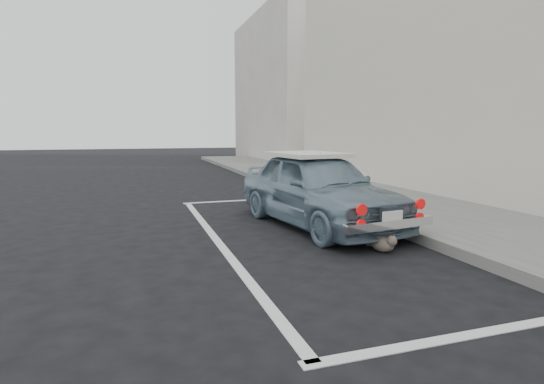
{
  "coord_description": "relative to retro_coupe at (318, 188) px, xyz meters",
  "views": [
    {
      "loc": [
        -2.03,
        -3.0,
        1.59
      ],
      "look_at": [
        -0.18,
        2.62,
        0.75
      ],
      "focal_mm": 28.0,
      "sensor_mm": 36.0,
      "label": 1
    }
  ],
  "objects": [
    {
      "name": "pline_rear",
      "position": [
        -0.43,
        -4.02,
        -0.64
      ],
      "size": [
        3.0,
        0.12,
        0.01
      ],
      "primitive_type": "cube",
      "color": "silver",
      "rests_on": "ground"
    },
    {
      "name": "pline_front",
      "position": [
        -0.43,
        2.98,
        -0.64
      ],
      "size": [
        3.0,
        0.12,
        0.01
      ],
      "primitive_type": "cube",
      "color": "silver",
      "rests_on": "ground"
    },
    {
      "name": "pline_side",
      "position": [
        -1.83,
        -0.52,
        -0.64
      ],
      "size": [
        0.12,
        7.0,
        0.01
      ],
      "primitive_type": "cube",
      "color": "silver",
      "rests_on": "ground"
    },
    {
      "name": "retro_coupe",
      "position": [
        0.0,
        0.0,
        0.0
      ],
      "size": [
        1.98,
        3.89,
        1.27
      ],
      "rotation": [
        0.0,
        0.0,
        0.13
      ],
      "color": "gray",
      "rests_on": "ground"
    },
    {
      "name": "cat",
      "position": [
        0.17,
        -1.77,
        -0.52
      ],
      "size": [
        0.32,
        0.5,
        0.27
      ],
      "rotation": [
        0.0,
        0.0,
        0.3
      ],
      "color": "#64594C",
      "rests_on": "ground"
    },
    {
      "name": "ground",
      "position": [
        -0.93,
        -3.52,
        -0.64
      ],
      "size": [
        80.0,
        80.0,
        0.0
      ],
      "primitive_type": "plane",
      "color": "black",
      "rests_on": "ground"
    },
    {
      "name": "sidewalk",
      "position": [
        2.27,
        -1.52,
        -0.57
      ],
      "size": [
        2.8,
        40.0,
        0.15
      ],
      "primitive_type": "cube",
      "color": "#5F605B",
      "rests_on": "ground"
    },
    {
      "name": "building_far",
      "position": [
        5.42,
        16.48,
        3.36
      ],
      "size": [
        3.5,
        10.0,
        8.0
      ],
      "primitive_type": "cube",
      "color": "#B6ADA5",
      "rests_on": "ground"
    }
  ]
}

